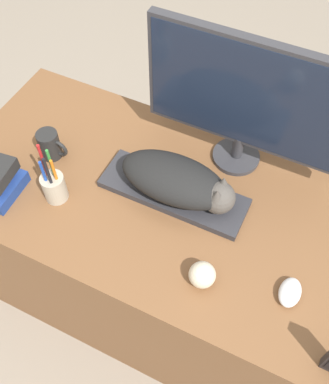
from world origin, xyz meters
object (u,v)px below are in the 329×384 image
at_px(baseball, 202,275).
at_px(coffee_mug, 50,145).
at_px(pen_cup, 54,186).
at_px(cat, 180,181).
at_px(monitor, 247,99).
at_px(keyboard, 174,193).
at_px(computer_mouse, 290,292).

bearing_deg(baseball, coffee_mug, 162.13).
relative_size(pen_cup, baseball, 3.04).
xyz_separation_m(cat, coffee_mug, (-0.45, -0.03, -0.03)).
height_order(coffee_mug, pen_cup, pen_cup).
distance_m(monitor, coffee_mug, 0.64).
bearing_deg(pen_cup, cat, 25.42).
distance_m(cat, baseball, 0.29).
distance_m(keyboard, coffee_mug, 0.43).
relative_size(keyboard, pen_cup, 2.03).
bearing_deg(cat, keyboard, 180.00).
distance_m(keyboard, cat, 0.07).
distance_m(coffee_mug, baseball, 0.66).
xyz_separation_m(cat, monitor, (0.10, 0.22, 0.18)).
bearing_deg(pen_cup, coffee_mug, 128.23).
relative_size(keyboard, coffee_mug, 4.44).
distance_m(keyboard, pen_cup, 0.37).
relative_size(cat, coffee_mug, 3.50).
height_order(monitor, baseball, monitor).
bearing_deg(baseball, computer_mouse, 15.71).
height_order(cat, baseball, cat).
height_order(computer_mouse, baseball, baseball).
distance_m(pen_cup, baseball, 0.52).
xyz_separation_m(computer_mouse, baseball, (-0.23, -0.06, 0.02)).
relative_size(monitor, pen_cup, 2.71).
relative_size(cat, baseball, 4.87).
bearing_deg(baseball, monitor, 98.75).
relative_size(computer_mouse, coffee_mug, 0.86).
xyz_separation_m(keyboard, monitor, (0.12, 0.22, 0.25)).
height_order(keyboard, baseball, baseball).
height_order(cat, coffee_mug, cat).
bearing_deg(cat, computer_mouse, -22.25).
xyz_separation_m(cat, computer_mouse, (0.40, -0.16, -0.06)).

